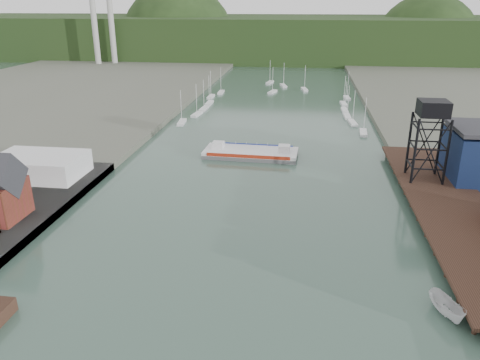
# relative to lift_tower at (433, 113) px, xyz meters

# --- Properties ---
(east_pier) EXTENTS (14.00, 70.00, 2.45)m
(east_pier) POSITION_rel_lift_tower_xyz_m (2.00, -13.00, -13.75)
(east_pier) COLOR black
(east_pier) RESTS_ON ground
(white_shed) EXTENTS (18.00, 12.00, 4.50)m
(white_shed) POSITION_rel_lift_tower_xyz_m (-79.00, -8.00, -11.80)
(white_shed) COLOR silver
(white_shed) RESTS_ON west_quay
(lift_tower) EXTENTS (6.50, 6.50, 16.00)m
(lift_tower) POSITION_rel_lift_tower_xyz_m (0.00, 0.00, 0.00)
(lift_tower) COLOR black
(lift_tower) RESTS_ON east_pier
(marina_sailboats) EXTENTS (57.71, 92.65, 0.90)m
(marina_sailboats) POSITION_rel_lift_tower_xyz_m (-34.92, 80.46, -15.30)
(marina_sailboats) COLOR silver
(marina_sailboats) RESTS_ON ground
(smokestacks) EXTENTS (11.20, 8.20, 60.00)m
(smokestacks) POSITION_rel_lift_tower_xyz_m (-141.00, 174.50, 14.35)
(smokestacks) COLOR #ABABA6
(smokestacks) RESTS_ON ground
(distant_hills) EXTENTS (500.00, 120.00, 80.00)m
(distant_hills) POSITION_rel_lift_tower_xyz_m (-38.98, 243.35, -5.27)
(distant_hills) COLOR black
(distant_hills) RESTS_ON ground
(chain_ferry) EXTENTS (23.19, 10.14, 3.29)m
(chain_ferry) POSITION_rel_lift_tower_xyz_m (-37.29, 16.00, -14.70)
(chain_ferry) COLOR #555558
(chain_ferry) RESTS_ON ground
(motorboat) EXTENTS (4.33, 6.68, 2.42)m
(motorboat) POSITION_rel_lift_tower_xyz_m (-6.43, -43.09, -14.44)
(motorboat) COLOR silver
(motorboat) RESTS_ON ground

